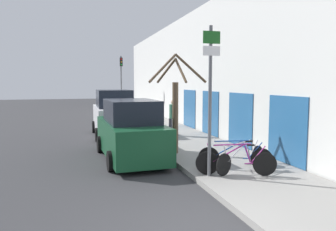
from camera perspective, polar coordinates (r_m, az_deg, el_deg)
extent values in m
plane|color=#333335|center=(16.52, -8.79, -3.54)|extent=(80.00, 80.00, 0.00)
cube|color=gray|center=(19.70, -2.33, -1.76)|extent=(3.20, 32.00, 0.15)
cube|color=silver|center=(20.03, 2.54, 7.46)|extent=(0.20, 32.00, 6.50)
cube|color=#26598C|center=(10.72, 19.95, -2.36)|extent=(0.03, 1.87, 2.09)
cube|color=#26598C|center=(13.19, 12.43, -0.70)|extent=(0.03, 1.87, 2.09)
cube|color=#26598C|center=(15.82, 7.35, 0.43)|extent=(0.03, 1.87, 2.09)
cube|color=#26598C|center=(18.54, 3.73, 1.24)|extent=(0.03, 1.87, 2.09)
cylinder|color=#595B60|center=(8.65, 7.32, 2.30)|extent=(0.09, 0.09, 3.95)
cube|color=#19591E|center=(8.66, 7.61, 13.35)|extent=(0.47, 0.02, 0.32)
cube|color=white|center=(8.63, 7.58, 11.10)|extent=(0.48, 0.02, 0.24)
cylinder|color=black|center=(9.01, 6.85, -8.24)|extent=(0.61, 0.25, 0.64)
cylinder|color=black|center=(9.22, 16.51, -8.12)|extent=(0.61, 0.25, 0.64)
cylinder|color=#8C1E72|center=(8.99, 10.55, -6.40)|extent=(0.82, 0.33, 0.52)
cylinder|color=#8C1E72|center=(8.96, 11.07, -5.00)|extent=(0.95, 0.38, 0.08)
cylinder|color=#8C1E72|center=(9.07, 13.70, -6.52)|extent=(0.19, 0.10, 0.46)
cylinder|color=#8C1E72|center=(9.16, 14.86, -8.01)|extent=(0.52, 0.21, 0.08)
cylinder|color=#8C1E72|center=(9.13, 15.37, -6.64)|extent=(0.39, 0.17, 0.51)
cylinder|color=#8C1E72|center=(8.96, 7.36, -6.56)|extent=(0.18, 0.09, 0.55)
cube|color=black|center=(9.04, 14.22, -5.00)|extent=(0.22, 0.14, 0.04)
cylinder|color=#99999E|center=(8.91, 7.88, -4.86)|extent=(0.17, 0.42, 0.02)
cylinder|color=black|center=(8.97, 9.69, -8.43)|extent=(0.56, 0.30, 0.61)
cylinder|color=black|center=(10.26, 15.27, -6.76)|extent=(0.56, 0.30, 0.61)
cylinder|color=#B7B7BC|center=(9.39, 12.00, -6.09)|extent=(0.83, 0.43, 0.50)
cylinder|color=#B7B7BC|center=(9.41, 12.31, -4.75)|extent=(0.96, 0.50, 0.08)
cylinder|color=#B7B7BC|center=(9.81, 13.79, -5.75)|extent=(0.19, 0.12, 0.44)
cylinder|color=#B7B7BC|center=(10.03, 14.40, -6.90)|extent=(0.52, 0.28, 0.07)
cylinder|color=#B7B7BC|center=(10.05, 14.69, -5.64)|extent=(0.39, 0.21, 0.49)
cylinder|color=#B7B7BC|center=(8.98, 10.03, -6.74)|extent=(0.19, 0.11, 0.53)
cube|color=black|center=(9.84, 14.08, -4.35)|extent=(0.21, 0.16, 0.04)
cylinder|color=#99999E|center=(8.99, 10.38, -5.05)|extent=(0.22, 0.41, 0.02)
cylinder|color=black|center=(9.69, 7.12, -7.29)|extent=(0.59, 0.27, 0.62)
cylinder|color=black|center=(9.82, 15.99, -7.30)|extent=(0.59, 0.27, 0.62)
cylinder|color=#1E4799|center=(9.65, 10.51, -5.65)|extent=(0.79, 0.36, 0.51)
cylinder|color=#1E4799|center=(9.62, 10.98, -4.37)|extent=(0.91, 0.41, 0.08)
cylinder|color=#1E4799|center=(9.70, 13.39, -5.79)|extent=(0.18, 0.10, 0.45)
cylinder|color=#1E4799|center=(9.77, 14.46, -7.18)|extent=(0.50, 0.23, 0.08)
cylinder|color=#1E4799|center=(9.74, 14.93, -5.92)|extent=(0.38, 0.18, 0.50)
cylinder|color=#1E4799|center=(9.64, 7.59, -5.76)|extent=(0.18, 0.10, 0.54)
cube|color=black|center=(9.67, 13.87, -4.41)|extent=(0.22, 0.15, 0.04)
cylinder|color=#99999E|center=(9.59, 8.06, -4.21)|extent=(0.19, 0.41, 0.02)
cube|color=#144728|center=(11.41, -6.55, -3.91)|extent=(1.92, 4.62, 1.13)
cube|color=black|center=(11.12, -6.42, 0.75)|extent=(1.66, 2.43, 0.77)
cylinder|color=black|center=(12.73, -11.71, -4.92)|extent=(0.24, 0.63, 0.62)
cylinder|color=black|center=(13.04, -4.00, -4.57)|extent=(0.24, 0.63, 0.62)
cylinder|color=black|center=(9.98, -9.85, -7.83)|extent=(0.24, 0.63, 0.62)
cylinder|color=black|center=(10.37, -0.14, -7.23)|extent=(0.24, 0.63, 0.62)
cube|color=silver|center=(16.46, -9.44, -0.73)|extent=(1.78, 4.46, 1.28)
cube|color=black|center=(16.20, -9.43, 2.93)|extent=(1.59, 2.32, 0.84)
cylinder|color=black|center=(17.81, -12.70, -1.93)|extent=(0.22, 0.62, 0.62)
cylinder|color=black|center=(17.99, -7.13, -1.76)|extent=(0.22, 0.62, 0.62)
cylinder|color=black|center=(15.09, -12.13, -3.28)|extent=(0.22, 0.62, 0.62)
cylinder|color=black|center=(15.30, -5.57, -3.06)|extent=(0.22, 0.62, 0.62)
cylinder|color=#333338|center=(15.36, 0.42, -2.05)|extent=(0.15, 0.15, 0.82)
cylinder|color=#333338|center=(15.49, 1.39, -1.98)|extent=(0.15, 0.15, 0.82)
cylinder|color=#33664C|center=(15.34, 0.91, 0.72)|extent=(0.38, 0.38, 0.65)
sphere|color=tan|center=(15.31, 0.92, 2.35)|extent=(0.22, 0.22, 0.22)
cylinder|color=brown|center=(11.52, 1.28, -0.43)|extent=(0.21, 0.21, 2.50)
cylinder|color=brown|center=(11.85, -0.32, 7.74)|extent=(0.50, 1.01, 0.87)
cylinder|color=brown|center=(11.32, 3.93, 8.24)|extent=(0.98, 0.72, 1.03)
cylinder|color=brown|center=(11.14, 2.22, 7.89)|extent=(0.24, 0.80, 0.87)
cylinder|color=brown|center=(11.18, -0.95, 8.24)|extent=(1.08, 0.40, 1.01)
cylinder|color=#595B60|center=(25.17, -8.13, 5.12)|extent=(0.10, 0.10, 4.50)
cube|color=black|center=(25.12, -8.16, 9.22)|extent=(0.20, 0.16, 0.64)
sphere|color=red|center=(25.04, -8.14, 9.69)|extent=(0.11, 0.11, 0.11)
sphere|color=orange|center=(25.03, -8.13, 9.24)|extent=(0.11, 0.11, 0.11)
sphere|color=green|center=(25.02, -8.12, 8.78)|extent=(0.11, 0.11, 0.11)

